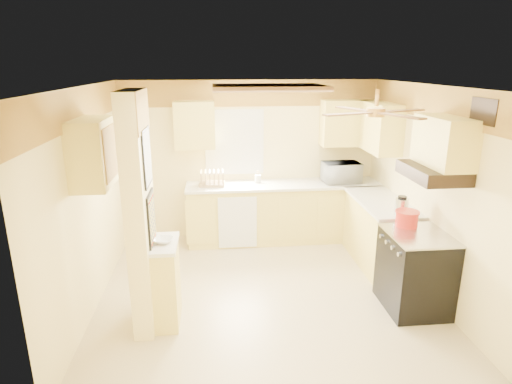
{
  "coord_description": "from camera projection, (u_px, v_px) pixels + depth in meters",
  "views": [
    {
      "loc": [
        -0.59,
        -4.76,
        2.73
      ],
      "look_at": [
        -0.07,
        0.35,
        1.19
      ],
      "focal_mm": 30.0,
      "sensor_mm": 36.0,
      "label": 1
    }
  ],
  "objects": [
    {
      "name": "floor",
      "position": [
        264.0,
        290.0,
        5.38
      ],
      "size": [
        4.0,
        4.0,
        0.0
      ],
      "primitive_type": "plane",
      "color": "#C7B68A",
      "rests_on": "ground"
    },
    {
      "name": "ceiling",
      "position": [
        265.0,
        86.0,
        4.66
      ],
      "size": [
        4.0,
        4.0,
        0.0
      ],
      "primitive_type": "plane",
      "rotation": [
        3.14,
        0.0,
        0.0
      ],
      "color": "white",
      "rests_on": "wall_back"
    },
    {
      "name": "wall_back",
      "position": [
        250.0,
        160.0,
        6.83
      ],
      "size": [
        4.0,
        0.0,
        4.0
      ],
      "primitive_type": "plane",
      "rotation": [
        1.57,
        0.0,
        0.0
      ],
      "color": "#FFE89B",
      "rests_on": "floor"
    },
    {
      "name": "wall_front",
      "position": [
        295.0,
        270.0,
        3.21
      ],
      "size": [
        4.0,
        0.0,
        4.0
      ],
      "primitive_type": "plane",
      "rotation": [
        -1.57,
        0.0,
        0.0
      ],
      "color": "#FFE89B",
      "rests_on": "floor"
    },
    {
      "name": "wall_left",
      "position": [
        89.0,
        201.0,
        4.82
      ],
      "size": [
        0.0,
        3.8,
        3.8
      ],
      "primitive_type": "plane",
      "rotation": [
        1.57,
        0.0,
        1.57
      ],
      "color": "#FFE89B",
      "rests_on": "floor"
    },
    {
      "name": "wall_right",
      "position": [
        427.0,
        190.0,
        5.21
      ],
      "size": [
        0.0,
        3.8,
        3.8
      ],
      "primitive_type": "plane",
      "rotation": [
        1.57,
        0.0,
        -1.57
      ],
      "color": "#FFE89B",
      "rests_on": "floor"
    },
    {
      "name": "wallpaper_border",
      "position": [
        250.0,
        93.0,
        6.51
      ],
      "size": [
        4.0,
        0.02,
        0.4
      ],
      "primitive_type": "cube",
      "color": "gold",
      "rests_on": "wall_back"
    },
    {
      "name": "partition_column",
      "position": [
        140.0,
        215.0,
        4.36
      ],
      "size": [
        0.2,
        0.7,
        2.5
      ],
      "primitive_type": "cube",
      "color": "#FFE89B",
      "rests_on": "floor"
    },
    {
      "name": "partition_ledge",
      "position": [
        167.0,
        284.0,
        4.62
      ],
      "size": [
        0.25,
        0.55,
        0.9
      ],
      "primitive_type": "cube",
      "color": "#F5E677",
      "rests_on": "floor"
    },
    {
      "name": "ledge_top",
      "position": [
        164.0,
        244.0,
        4.48
      ],
      "size": [
        0.28,
        0.58,
        0.04
      ],
      "primitive_type": "cube",
      "color": "white",
      "rests_on": "partition_ledge"
    },
    {
      "name": "lower_cabinets_back",
      "position": [
        283.0,
        213.0,
        6.82
      ],
      "size": [
        3.0,
        0.6,
        0.9
      ],
      "primitive_type": "cube",
      "color": "#F5E677",
      "rests_on": "floor"
    },
    {
      "name": "lower_cabinets_right",
      "position": [
        379.0,
        234.0,
        5.99
      ],
      "size": [
        0.6,
        1.4,
        0.9
      ],
      "primitive_type": "cube",
      "color": "#F5E677",
      "rests_on": "floor"
    },
    {
      "name": "countertop_back",
      "position": [
        284.0,
        185.0,
        6.68
      ],
      "size": [
        3.04,
        0.64,
        0.04
      ],
      "primitive_type": "cube",
      "color": "white",
      "rests_on": "lower_cabinets_back"
    },
    {
      "name": "countertop_right",
      "position": [
        382.0,
        202.0,
        5.85
      ],
      "size": [
        0.64,
        1.44,
        0.04
      ],
      "primitive_type": "cube",
      "color": "white",
      "rests_on": "lower_cabinets_right"
    },
    {
      "name": "dishwasher_panel",
      "position": [
        238.0,
        223.0,
        6.46
      ],
      "size": [
        0.58,
        0.02,
        0.8
      ],
      "primitive_type": "cube",
      "color": "white",
      "rests_on": "lower_cabinets_back"
    },
    {
      "name": "window",
      "position": [
        234.0,
        142.0,
        6.71
      ],
      "size": [
        0.92,
        0.02,
        1.02
      ],
      "color": "white",
      "rests_on": "wall_back"
    },
    {
      "name": "upper_cab_back_left",
      "position": [
        195.0,
        125.0,
        6.41
      ],
      "size": [
        0.6,
        0.35,
        0.7
      ],
      "primitive_type": "cube",
      "color": "#F5E677",
      "rests_on": "wall_back"
    },
    {
      "name": "upper_cab_back_right",
      "position": [
        350.0,
        123.0,
        6.64
      ],
      "size": [
        0.9,
        0.35,
        0.7
      ],
      "primitive_type": "cube",
      "color": "#F5E677",
      "rests_on": "wall_back"
    },
    {
      "name": "upper_cab_right",
      "position": [
        379.0,
        127.0,
        6.22
      ],
      "size": [
        0.35,
        1.0,
        0.7
      ],
      "primitive_type": "cube",
      "color": "#F5E677",
      "rests_on": "wall_right"
    },
    {
      "name": "upper_cab_left_wall",
      "position": [
        93.0,
        153.0,
        4.43
      ],
      "size": [
        0.35,
        0.75,
        0.7
      ],
      "primitive_type": "cube",
      "color": "#F5E677",
      "rests_on": "wall_left"
    },
    {
      "name": "upper_cab_over_stove",
      "position": [
        444.0,
        142.0,
        4.47
      ],
      "size": [
        0.35,
        0.76,
        0.52
      ],
      "primitive_type": "cube",
      "color": "#F5E677",
      "rests_on": "wall_right"
    },
    {
      "name": "stove",
      "position": [
        415.0,
        271.0,
        4.89
      ],
      "size": [
        0.68,
        0.77,
        0.92
      ],
      "color": "black",
      "rests_on": "floor"
    },
    {
      "name": "range_hood",
      "position": [
        433.0,
        172.0,
        4.56
      ],
      "size": [
        0.5,
        0.76,
        0.14
      ],
      "primitive_type": "cube",
      "color": "black",
      "rests_on": "upper_cab_over_stove"
    },
    {
      "name": "poster_menu",
      "position": [
        147.0,
        157.0,
        4.2
      ],
      "size": [
        0.02,
        0.42,
        0.57
      ],
      "color": "black",
      "rests_on": "partition_column"
    },
    {
      "name": "poster_nashville",
      "position": [
        152.0,
        219.0,
        4.39
      ],
      "size": [
        0.02,
        0.42,
        0.57
      ],
      "color": "black",
      "rests_on": "partition_column"
    },
    {
      "name": "ceiling_light_panel",
      "position": [
        268.0,
        88.0,
        5.16
      ],
      "size": [
        1.35,
        0.95,
        0.06
      ],
      "color": "brown",
      "rests_on": "ceiling"
    },
    {
      "name": "ceiling_fan",
      "position": [
        376.0,
        112.0,
        4.15
      ],
      "size": [
        1.15,
        1.15,
        0.26
      ],
      "color": "gold",
      "rests_on": "ceiling"
    },
    {
      "name": "vent_grate",
      "position": [
        484.0,
        111.0,
        4.05
      ],
      "size": [
        0.02,
        0.4,
        0.25
      ],
      "primitive_type": "cube",
      "color": "black",
      "rests_on": "wall_right"
    },
    {
      "name": "microwave",
      "position": [
        341.0,
        172.0,
        6.71
      ],
      "size": [
        0.59,
        0.42,
        0.31
      ],
      "primitive_type": "imported",
      "rotation": [
        0.0,
        0.0,
        3.21
      ],
      "color": "white",
      "rests_on": "countertop_back"
    },
    {
      "name": "bowl",
      "position": [
        163.0,
        240.0,
        4.46
      ],
      "size": [
        0.24,
        0.24,
        0.05
      ],
      "primitive_type": "imported",
      "rotation": [
        0.0,
        0.0,
        -0.29
      ],
      "color": "white",
      "rests_on": "ledge_top"
    },
    {
      "name": "dutch_oven",
      "position": [
        407.0,
        218.0,
        4.97
      ],
      "size": [
        0.27,
        0.27,
        0.18
      ],
      "color": "red",
      "rests_on": "stove"
    },
    {
      "name": "kettle",
      "position": [
        402.0,
        206.0,
        5.24
      ],
      "size": [
        0.16,
        0.16,
        0.24
      ],
      "color": "silver",
      "rests_on": "countertop_right"
    },
    {
      "name": "dish_rack",
      "position": [
        212.0,
        180.0,
        6.55
      ],
      "size": [
        0.41,
        0.32,
        0.22
      ],
      "color": "#D9B77D",
      "rests_on": "countertop_back"
    },
    {
      "name": "utensil_crock",
      "position": [
        258.0,
        179.0,
        6.7
      ],
      "size": [
        0.1,
        0.1,
        0.19
      ],
      "color": "white",
      "rests_on": "countertop_back"
    }
  ]
}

